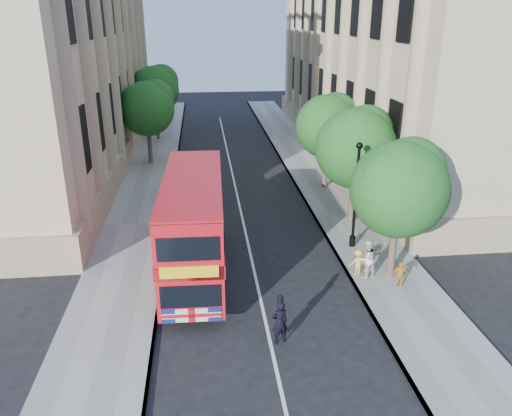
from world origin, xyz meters
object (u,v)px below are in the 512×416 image
object	(u,v)px
lamp_post	(355,200)
double_decker_bus	(194,223)
police_constable	(280,322)
woman_pedestrian	(367,259)
box_van	(197,179)

from	to	relation	value
lamp_post	double_decker_bus	distance (m)	7.73
double_decker_bus	police_constable	size ratio (longest dim) A/B	5.68
police_constable	woman_pedestrian	size ratio (longest dim) A/B	0.95
lamp_post	box_van	size ratio (longest dim) A/B	1.17
box_van	police_constable	bearing A→B (deg)	-80.69
box_van	lamp_post	bearing A→B (deg)	-48.22
double_decker_bus	woman_pedestrian	xyz separation A→B (m)	(7.24, -1.47, -1.36)
double_decker_bus	police_constable	bearing A→B (deg)	-60.62
lamp_post	police_constable	size ratio (longest dim) A/B	3.18
woman_pedestrian	double_decker_bus	bearing A→B (deg)	-33.52
woman_pedestrian	police_constable	bearing A→B (deg)	20.51
double_decker_bus	box_van	xyz separation A→B (m)	(0.08, 9.62, -1.11)
double_decker_bus	woman_pedestrian	bearing A→B (deg)	-9.84
lamp_post	police_constable	distance (m)	8.64
box_van	police_constable	xyz separation A→B (m)	(2.80, -15.09, -0.41)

